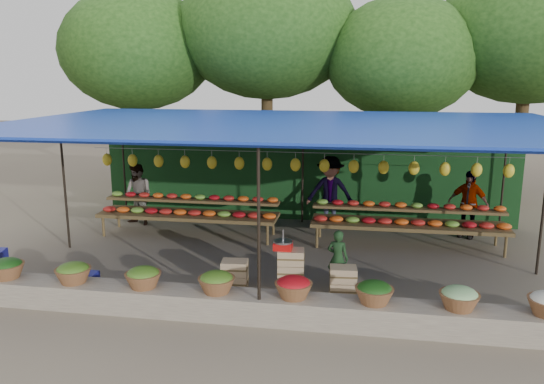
% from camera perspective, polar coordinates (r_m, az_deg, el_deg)
% --- Properties ---
extents(ground, '(60.00, 60.00, 0.00)m').
position_cam_1_polar(ground, '(10.94, 1.53, -7.30)').
color(ground, brown).
rests_on(ground, ground).
extents(stone_curb, '(10.60, 0.55, 0.40)m').
position_cam_1_polar(stone_curb, '(8.35, -1.18, -12.31)').
color(stone_curb, '#675D53').
rests_on(stone_curb, ground).
extents(stall_canopy, '(10.80, 6.60, 2.82)m').
position_cam_1_polar(stall_canopy, '(10.40, 1.66, 6.87)').
color(stall_canopy, black).
rests_on(stall_canopy, ground).
extents(produce_baskets, '(8.98, 0.58, 0.34)m').
position_cam_1_polar(produce_baskets, '(8.22, -1.89, -9.95)').
color(produce_baskets, brown).
rests_on(produce_baskets, stone_curb).
extents(netting_backdrop, '(10.60, 0.06, 2.50)m').
position_cam_1_polar(netting_backdrop, '(13.64, 3.43, 2.10)').
color(netting_backdrop, '#174219').
rests_on(netting_backdrop, ground).
extents(tree_row, '(16.51, 5.50, 7.12)m').
position_cam_1_polar(tree_row, '(16.34, 6.59, 15.91)').
color(tree_row, '#362513').
rests_on(tree_row, ground).
extents(fruit_table_left, '(4.21, 0.95, 0.93)m').
position_cam_1_polar(fruit_table_left, '(12.58, -8.88, -1.92)').
color(fruit_table_left, '#4C3A1E').
rests_on(fruit_table_left, ground).
extents(fruit_table_right, '(4.21, 0.95, 0.93)m').
position_cam_1_polar(fruit_table_right, '(12.00, 14.44, -2.87)').
color(fruit_table_right, '#4C3A1E').
rests_on(fruit_table_right, ground).
extents(crate_counter, '(2.38, 0.38, 0.77)m').
position_cam_1_polar(crate_counter, '(9.30, 1.86, -8.90)').
color(crate_counter, tan).
rests_on(crate_counter, ground).
extents(weighing_scale, '(0.33, 0.33, 0.35)m').
position_cam_1_polar(weighing_scale, '(9.13, 1.20, -5.68)').
color(weighing_scale, red).
rests_on(weighing_scale, crate_counter).
extents(vendor_seated, '(0.43, 0.33, 1.05)m').
position_cam_1_polar(vendor_seated, '(9.51, 7.08, -7.12)').
color(vendor_seated, '#19381A').
rests_on(vendor_seated, ground).
extents(customer_left, '(0.90, 0.80, 1.55)m').
position_cam_1_polar(customer_left, '(13.67, -14.17, -0.28)').
color(customer_left, slate).
rests_on(customer_left, ground).
extents(customer_mid, '(1.17, 0.70, 1.78)m').
position_cam_1_polar(customer_mid, '(13.05, 6.26, -0.03)').
color(customer_mid, slate).
rests_on(customer_mid, ground).
extents(customer_right, '(1.00, 0.77, 1.58)m').
position_cam_1_polar(customer_right, '(13.03, 20.34, -1.23)').
color(customer_right, slate).
rests_on(customer_right, ground).
extents(blue_crate_front, '(0.57, 0.41, 0.34)m').
position_cam_1_polar(blue_crate_front, '(9.92, -19.96, -9.16)').
color(blue_crate_front, navy).
rests_on(blue_crate_front, ground).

